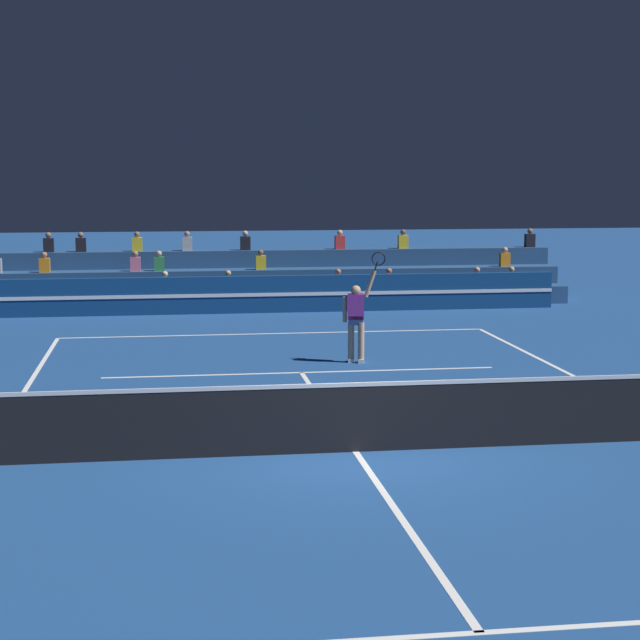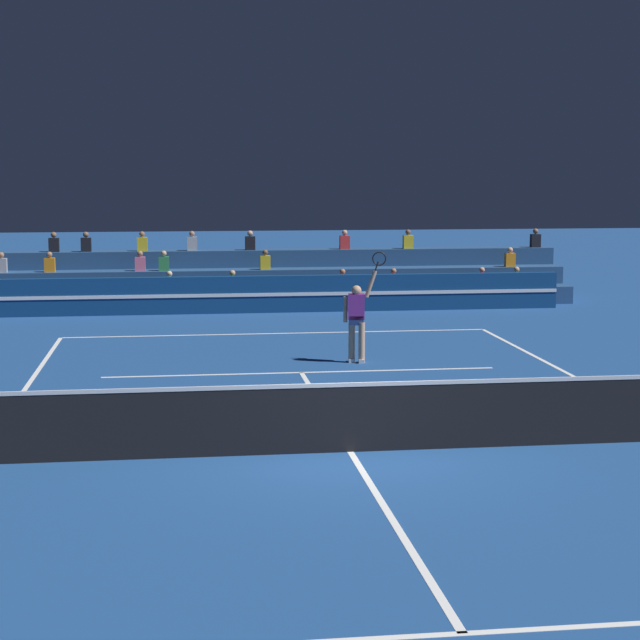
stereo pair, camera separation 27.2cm
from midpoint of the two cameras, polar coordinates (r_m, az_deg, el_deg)
ground_plane at (r=16.18m, az=1.43°, el=-7.04°), size 120.00×120.00×0.00m
court_lines at (r=16.18m, az=1.43°, el=-7.03°), size 11.10×23.90×0.01m
tennis_net at (r=16.05m, az=1.43°, el=-5.16°), size 12.00×0.10×1.10m
sponsor_banner_wall at (r=31.82m, az=-3.46°, el=1.38°), size 18.00×0.26×1.10m
bleacher_stand at (r=34.32m, az=-3.83°, el=2.02°), size 19.80×2.85×2.28m
tennis_player at (r=23.42m, az=1.63°, el=0.10°), size 0.96×0.39×2.49m
tennis_ball at (r=18.82m, az=-11.67°, el=-4.96°), size 0.07×0.07×0.07m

